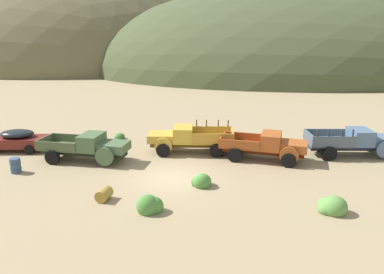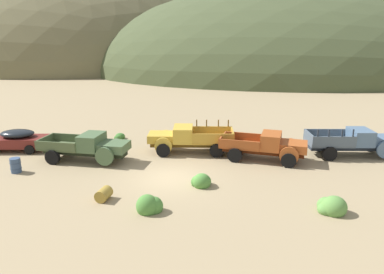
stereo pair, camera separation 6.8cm
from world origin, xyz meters
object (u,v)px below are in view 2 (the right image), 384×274
object	(u,v)px
truck_oxide_orange	(270,146)
truck_chalk_blue	(357,142)
oil_drum_tipped	(104,194)
truck_weathered_green	(91,147)
truck_faded_yellow	(185,139)
car_oxblood	(12,140)
oil_drum_by_truck	(16,165)

from	to	relation	value
truck_oxide_orange	truck_chalk_blue	bearing A→B (deg)	26.35
truck_chalk_blue	oil_drum_tipped	xyz separation A→B (m)	(-16.08, -6.80, -0.70)
truck_weathered_green	truck_oxide_orange	bearing A→B (deg)	12.01
truck_chalk_blue	oil_drum_tipped	bearing A→B (deg)	-155.66
truck_faded_yellow	truck_chalk_blue	world-z (taller)	same
truck_oxide_orange	truck_chalk_blue	world-z (taller)	truck_chalk_blue
car_oxblood	truck_oxide_orange	world-z (taller)	truck_oxide_orange
truck_weathered_green	truck_faded_yellow	world-z (taller)	truck_faded_yellow
truck_weathered_green	oil_drum_by_truck	bearing A→B (deg)	-141.76
car_oxblood	truck_weathered_green	xyz separation A→B (m)	(6.30, -2.40, 0.19)
car_oxblood	oil_drum_by_truck	distance (m)	4.93
truck_chalk_blue	oil_drum_tipped	distance (m)	17.47
oil_drum_tipped	oil_drum_by_truck	distance (m)	7.38
truck_faded_yellow	truck_oxide_orange	distance (m)	5.97
car_oxblood	oil_drum_by_truck	size ratio (longest dim) A/B	5.34
truck_oxide_orange	truck_chalk_blue	size ratio (longest dim) A/B	0.97
truck_weathered_green	truck_oxide_orange	distance (m)	11.90
truck_weathered_green	oil_drum_by_truck	world-z (taller)	truck_weathered_green
car_oxblood	oil_drum_by_truck	world-z (taller)	car_oxblood
oil_drum_tipped	truck_weathered_green	bearing A→B (deg)	109.57
truck_oxide_orange	truck_chalk_blue	xyz separation A→B (m)	(6.30, 0.90, 0.03)
oil_drum_tipped	oil_drum_by_truck	size ratio (longest dim) A/B	1.09
oil_drum_by_truck	truck_weathered_green	bearing A→B (deg)	25.98
truck_weathered_green	truck_faded_yellow	distance (m)	6.48
truck_weathered_green	oil_drum_tipped	xyz separation A→B (m)	(2.12, -5.95, -0.69)
car_oxblood	oil_drum_by_truck	xyz separation A→B (m)	(2.19, -4.41, -0.36)
truck_oxide_orange	oil_drum_tipped	distance (m)	11.44
oil_drum_tipped	truck_faded_yellow	bearing A→B (deg)	62.12
truck_chalk_blue	oil_drum_by_truck	size ratio (longest dim) A/B	6.67
oil_drum_tipped	oil_drum_by_truck	xyz separation A→B (m)	(-6.23, 3.95, 0.14)
truck_chalk_blue	oil_drum_by_truck	world-z (taller)	truck_chalk_blue
truck_oxide_orange	oil_drum_tipped	size ratio (longest dim) A/B	5.94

